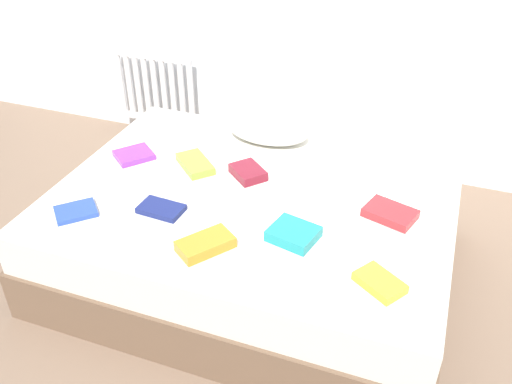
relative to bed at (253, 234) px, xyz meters
name	(u,v)px	position (x,y,z in m)	size (l,w,h in m)	color
ground_plane	(253,269)	(0.00, 0.00, -0.25)	(8.00, 8.00, 0.00)	#7F6651
bed	(253,234)	(0.00, 0.00, 0.00)	(2.00, 1.50, 0.50)	brown
radiator	(155,89)	(-1.22, 1.20, 0.15)	(0.63, 0.04, 0.54)	white
pillow	(268,129)	(-0.11, 0.55, 0.33)	(0.48, 0.28, 0.15)	white
textbook_navy	(161,209)	(-0.36, -0.29, 0.27)	(0.21, 0.13, 0.03)	navy
textbook_white	(325,200)	(0.36, 0.04, 0.27)	(0.25, 0.17, 0.04)	white
textbook_yellow	(380,283)	(0.71, -0.44, 0.27)	(0.19, 0.12, 0.04)	yellow
textbook_orange	(205,244)	(-0.04, -0.47, 0.28)	(0.24, 0.13, 0.05)	orange
textbook_maroon	(248,172)	(-0.08, 0.15, 0.28)	(0.19, 0.14, 0.05)	maroon
textbook_purple	(134,155)	(-0.75, 0.11, 0.27)	(0.19, 0.17, 0.03)	purple
textbook_red	(390,213)	(0.68, 0.04, 0.27)	(0.23, 0.16, 0.04)	red
textbook_teal	(293,234)	(0.30, -0.27, 0.28)	(0.20, 0.18, 0.05)	teal
textbook_lime	(195,164)	(-0.38, 0.14, 0.27)	(0.25, 0.13, 0.04)	#8CC638
textbook_blue	(76,211)	(-0.73, -0.45, 0.26)	(0.19, 0.15, 0.02)	#2847B7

